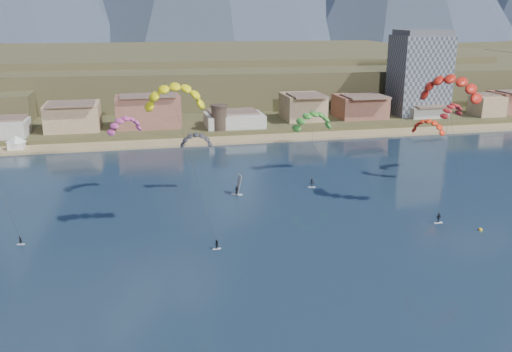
# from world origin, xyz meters

# --- Properties ---
(ground) EXTENTS (2400.00, 2400.00, 0.00)m
(ground) POSITION_xyz_m (0.00, 0.00, 0.00)
(ground) COLOR black
(ground) RESTS_ON ground
(beach) EXTENTS (2200.00, 12.00, 0.90)m
(beach) POSITION_xyz_m (0.00, 106.00, 0.25)
(beach) COLOR tan
(beach) RESTS_ON ground
(land) EXTENTS (2200.00, 900.00, 4.00)m
(land) POSITION_xyz_m (0.00, 560.00, 0.00)
(land) COLOR brown
(land) RESTS_ON ground
(foothills) EXTENTS (940.00, 210.00, 18.00)m
(foothills) POSITION_xyz_m (22.39, 232.47, 9.08)
(foothills) COLOR brown
(foothills) RESTS_ON ground
(town) EXTENTS (400.00, 24.00, 12.00)m
(town) POSITION_xyz_m (-40.00, 122.00, 8.00)
(town) COLOR silver
(town) RESTS_ON ground
(apartment_tower) EXTENTS (20.00, 16.00, 32.00)m
(apartment_tower) POSITION_xyz_m (85.00, 128.00, 17.82)
(apartment_tower) COLOR gray
(apartment_tower) RESTS_ON ground
(watchtower) EXTENTS (5.82, 5.82, 8.60)m
(watchtower) POSITION_xyz_m (5.00, 114.00, 6.37)
(watchtower) COLOR #47382D
(watchtower) RESTS_ON ground
(kitesurfer_yellow) EXTENTS (11.99, 11.44, 29.44)m
(kitesurfer_yellow) POSITION_xyz_m (-14.82, 30.74, 26.56)
(kitesurfer_yellow) COLOR silver
(kitesurfer_yellow) RESTS_ON ground
(kitesurfer_orange) EXTENTS (12.80, 15.53, 29.48)m
(kitesurfer_orange) POSITION_xyz_m (40.80, 34.14, 26.21)
(kitesurfer_orange) COLOR silver
(kitesurfer_orange) RESTS_ON ground
(kitesurfer_green) EXTENTS (11.86, 16.48, 19.12)m
(kitesurfer_green) POSITION_xyz_m (22.01, 65.39, 14.23)
(kitesurfer_green) COLOR silver
(kitesurfer_green) RESTS_ON ground
(distant_kite_pink) EXTENTS (9.05, 7.72, 19.69)m
(distant_kite_pink) POSITION_xyz_m (-24.46, 56.44, 16.88)
(distant_kite_pink) COLOR #262626
(distant_kite_pink) RESTS_ON ground
(distant_kite_dark) EXTENTS (7.85, 5.83, 15.73)m
(distant_kite_dark) POSITION_xyz_m (-8.89, 55.38, 12.86)
(distant_kite_dark) COLOR #262626
(distant_kite_dark) RESTS_ON ground
(distant_kite_orange) EXTENTS (8.18, 8.17, 17.01)m
(distant_kite_orange) POSITION_xyz_m (47.56, 53.05, 14.06)
(distant_kite_orange) COLOR #262626
(distant_kite_orange) RESTS_ON ground
(distant_kite_red) EXTENTS (8.62, 7.31, 19.67)m
(distant_kite_red) POSITION_xyz_m (56.22, 57.41, 16.99)
(distant_kite_red) COLOR #262626
(distant_kite_red) RESTS_ON ground
(windsurfer) EXTENTS (2.88, 2.85, 4.56)m
(windsurfer) POSITION_xyz_m (-0.20, 51.13, 1.45)
(windsurfer) COLOR silver
(windsurfer) RESTS_ON ground
(buoy) EXTENTS (0.76, 0.76, 0.76)m
(buoy) POSITION_xyz_m (41.44, 19.99, 0.13)
(buoy) COLOR yellow
(buoy) RESTS_ON ground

